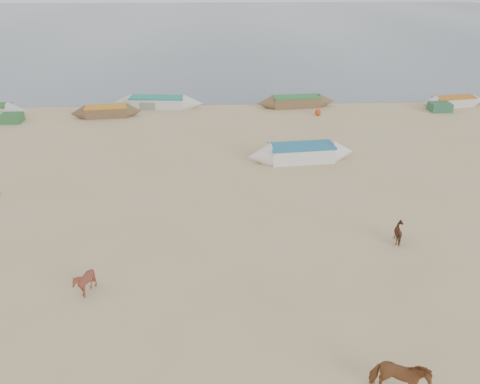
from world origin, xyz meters
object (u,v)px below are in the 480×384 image
near_canoe (301,153)px  cow_adult (399,379)px  calf_front (84,282)px  calf_right (401,233)px

near_canoe → cow_adult: bearing=-97.0°
calf_front → near_canoe: calf_front is taller
cow_adult → near_canoe: cow_adult is taller
calf_right → near_canoe: 9.03m
cow_adult → near_canoe: 15.95m
near_canoe → calf_front: bearing=-134.5°
calf_front → near_canoe: 14.60m
calf_right → near_canoe: bearing=-0.2°
calf_front → cow_adult: bearing=35.4°
calf_right → cow_adult: bearing=143.5°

